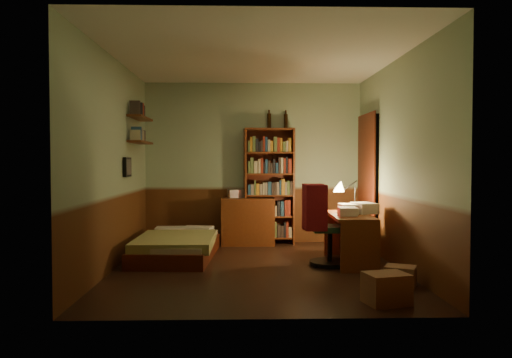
{
  "coord_description": "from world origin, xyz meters",
  "views": [
    {
      "loc": [
        -0.18,
        -6.13,
        1.32
      ],
      "look_at": [
        0.0,
        0.25,
        1.1
      ],
      "focal_mm": 35.0,
      "sensor_mm": 36.0,
      "label": 1
    }
  ],
  "objects_px": {
    "mini_stereo": "(236,194)",
    "office_chair": "(330,221)",
    "bed": "(177,238)",
    "bookshelf": "(269,186)",
    "desk_lamp": "(355,189)",
    "dresser": "(248,221)",
    "cardboard_box_b": "(400,276)",
    "cardboard_box_a": "(386,289)",
    "desk": "(350,239)"
  },
  "relations": [
    {
      "from": "mini_stereo",
      "to": "desk",
      "type": "bearing_deg",
      "value": -63.02
    },
    {
      "from": "cardboard_box_b",
      "to": "desk_lamp",
      "type": "bearing_deg",
      "value": 92.77
    },
    {
      "from": "bed",
      "to": "desk",
      "type": "height_order",
      "value": "desk"
    },
    {
      "from": "bed",
      "to": "office_chair",
      "type": "distance_m",
      "value": 2.12
    },
    {
      "from": "dresser",
      "to": "desk",
      "type": "relative_size",
      "value": 0.7
    },
    {
      "from": "dresser",
      "to": "mini_stereo",
      "type": "distance_m",
      "value": 0.5
    },
    {
      "from": "bed",
      "to": "office_chair",
      "type": "xyz_separation_m",
      "value": [
        2.02,
        -0.58,
        0.3
      ]
    },
    {
      "from": "dresser",
      "to": "office_chair",
      "type": "height_order",
      "value": "office_chair"
    },
    {
      "from": "dresser",
      "to": "cardboard_box_b",
      "type": "distance_m",
      "value": 3.15
    },
    {
      "from": "dresser",
      "to": "desk_lamp",
      "type": "height_order",
      "value": "desk_lamp"
    },
    {
      "from": "desk",
      "to": "cardboard_box_a",
      "type": "bearing_deg",
      "value": -90.22
    },
    {
      "from": "desk_lamp",
      "to": "cardboard_box_a",
      "type": "xyz_separation_m",
      "value": [
        -0.25,
        -2.4,
        -0.79
      ]
    },
    {
      "from": "bed",
      "to": "cardboard_box_a",
      "type": "bearing_deg",
      "value": -42.33
    },
    {
      "from": "dresser",
      "to": "bed",
      "type": "bearing_deg",
      "value": -133.33
    },
    {
      "from": "bed",
      "to": "mini_stereo",
      "type": "height_order",
      "value": "mini_stereo"
    },
    {
      "from": "dresser",
      "to": "cardboard_box_b",
      "type": "bearing_deg",
      "value": -58.88
    },
    {
      "from": "bookshelf",
      "to": "mini_stereo",
      "type": "bearing_deg",
      "value": 170.91
    },
    {
      "from": "desk_lamp",
      "to": "office_chair",
      "type": "distance_m",
      "value": 0.89
    },
    {
      "from": "office_chair",
      "to": "cardboard_box_a",
      "type": "xyz_separation_m",
      "value": [
        0.22,
        -1.74,
        -0.42
      ]
    },
    {
      "from": "mini_stereo",
      "to": "bookshelf",
      "type": "relative_size",
      "value": 0.13
    },
    {
      "from": "bed",
      "to": "dresser",
      "type": "relative_size",
      "value": 2.16
    },
    {
      "from": "office_chair",
      "to": "cardboard_box_b",
      "type": "distance_m",
      "value": 1.32
    },
    {
      "from": "bookshelf",
      "to": "office_chair",
      "type": "xyz_separation_m",
      "value": [
        0.69,
        -1.69,
        -0.36
      ]
    },
    {
      "from": "bookshelf",
      "to": "desk_lamp",
      "type": "distance_m",
      "value": 1.54
    },
    {
      "from": "cardboard_box_a",
      "to": "cardboard_box_b",
      "type": "relative_size",
      "value": 1.24
    },
    {
      "from": "bed",
      "to": "dresser",
      "type": "height_order",
      "value": "dresser"
    },
    {
      "from": "mini_stereo",
      "to": "desk",
      "type": "relative_size",
      "value": 0.2
    },
    {
      "from": "dresser",
      "to": "mini_stereo",
      "type": "relative_size",
      "value": 3.43
    },
    {
      "from": "bed",
      "to": "desk",
      "type": "bearing_deg",
      "value": -7.89
    },
    {
      "from": "bed",
      "to": "bookshelf",
      "type": "relative_size",
      "value": 0.97
    },
    {
      "from": "cardboard_box_a",
      "to": "mini_stereo",
      "type": "bearing_deg",
      "value": 112.63
    },
    {
      "from": "mini_stereo",
      "to": "bed",
      "type": "bearing_deg",
      "value": -140.62
    },
    {
      "from": "dresser",
      "to": "cardboard_box_b",
      "type": "height_order",
      "value": "dresser"
    },
    {
      "from": "desk_lamp",
      "to": "cardboard_box_a",
      "type": "relative_size",
      "value": 1.53
    },
    {
      "from": "cardboard_box_a",
      "to": "cardboard_box_b",
      "type": "distance_m",
      "value": 0.72
    },
    {
      "from": "desk_lamp",
      "to": "mini_stereo",
      "type": "bearing_deg",
      "value": 130.79
    },
    {
      "from": "desk_lamp",
      "to": "cardboard_box_b",
      "type": "distance_m",
      "value": 1.95
    },
    {
      "from": "dresser",
      "to": "office_chair",
      "type": "bearing_deg",
      "value": -56.6
    },
    {
      "from": "bed",
      "to": "desk_lamp",
      "type": "bearing_deg",
      "value": 5.64
    },
    {
      "from": "mini_stereo",
      "to": "cardboard_box_b",
      "type": "distance_m",
      "value": 3.42
    },
    {
      "from": "bed",
      "to": "desk",
      "type": "distance_m",
      "value": 2.35
    },
    {
      "from": "dresser",
      "to": "cardboard_box_a",
      "type": "xyz_separation_m",
      "value": [
        1.25,
        -3.34,
        -0.23
      ]
    },
    {
      "from": "bookshelf",
      "to": "cardboard_box_a",
      "type": "relative_size",
      "value": 4.87
    },
    {
      "from": "bed",
      "to": "desk_lamp",
      "type": "distance_m",
      "value": 2.58
    },
    {
      "from": "dresser",
      "to": "cardboard_box_a",
      "type": "relative_size",
      "value": 2.19
    },
    {
      "from": "bookshelf",
      "to": "cardboard_box_a",
      "type": "xyz_separation_m",
      "value": [
        0.91,
        -3.43,
        -0.79
      ]
    },
    {
      "from": "mini_stereo",
      "to": "office_chair",
      "type": "distance_m",
      "value": 2.13
    },
    {
      "from": "bookshelf",
      "to": "office_chair",
      "type": "distance_m",
      "value": 1.86
    },
    {
      "from": "dresser",
      "to": "bookshelf",
      "type": "height_order",
      "value": "bookshelf"
    },
    {
      "from": "desk_lamp",
      "to": "office_chair",
      "type": "xyz_separation_m",
      "value": [
        -0.47,
        -0.67,
        -0.36
      ]
    }
  ]
}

